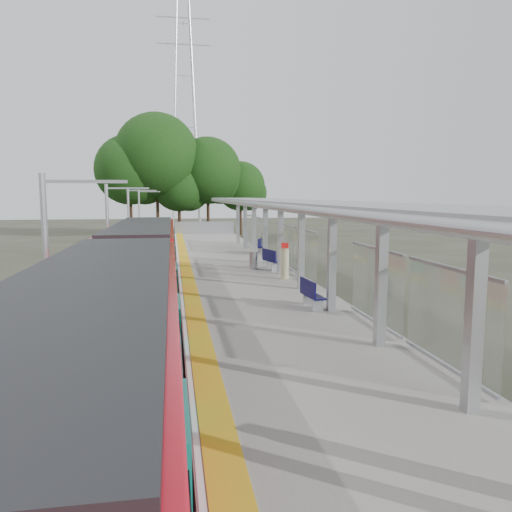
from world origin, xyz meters
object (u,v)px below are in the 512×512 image
at_px(bench_mid, 271,259).
at_px(train, 131,288).
at_px(info_pillar_far, 285,263).
at_px(bench_near, 311,293).
at_px(bench_far, 261,245).
at_px(litter_bin, 253,261).

bearing_deg(bench_mid, train, -137.92).
xyz_separation_m(train, info_pillar_far, (6.37, 6.89, -0.32)).
distance_m(train, bench_near, 6.01).
bearing_deg(info_pillar_far, bench_mid, 109.21).
distance_m(bench_near, bench_far, 16.36).
distance_m(train, info_pillar_far, 9.39).
bearing_deg(bench_far, info_pillar_far, -76.41).
bearing_deg(litter_bin, train, -118.10).
bearing_deg(info_pillar_far, litter_bin, 124.39).
bearing_deg(bench_mid, litter_bin, 147.49).
relative_size(bench_far, litter_bin, 1.71).
xyz_separation_m(bench_far, litter_bin, (-1.68, -7.03, -0.08)).
bearing_deg(train, info_pillar_far, 47.22).
height_order(bench_far, litter_bin, bench_far).
xyz_separation_m(train, bench_mid, (6.33, 9.90, -0.50)).
relative_size(train, info_pillar_far, 16.34).
bearing_deg(bench_far, train, -94.77).
height_order(bench_near, bench_far, bench_far).
distance_m(bench_mid, info_pillar_far, 3.02).
xyz_separation_m(info_pillar_far, litter_bin, (-0.94, 3.29, -0.28)).
distance_m(bench_mid, litter_bin, 0.95).
bearing_deg(train, bench_mid, 57.39).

